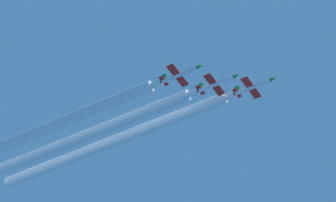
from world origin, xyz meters
TOP-DOWN VIEW (x-y plane):
  - jet_lead at (-7.52, 6.43)m, footprint 8.06×11.74m
  - jet_second_echelon at (-0.58, -0.16)m, footprint 8.06×11.74m
  - jet_third_echelon at (7.11, -6.06)m, footprint 8.06×11.74m
  - smoke_trail_lead at (-7.52, -33.63)m, footprint 2.88×69.41m
  - smoke_trail_second_echelon at (-0.58, -40.40)m, footprint 2.88×69.77m
  - smoke_trail_third_echelon at (7.11, -47.75)m, footprint 2.88×72.66m

SIDE VIEW (x-z plane):
  - smoke_trail_third_echelon at x=7.11m, z-range 182.40..185.28m
  - jet_third_echelon at x=7.11m, z-range 182.46..185.28m
  - smoke_trail_second_echelon at x=-0.58m, z-range 183.00..185.88m
  - jet_second_echelon at x=-0.58m, z-range 183.06..185.88m
  - smoke_trail_lead at x=-7.52m, z-range 184.65..187.53m
  - jet_lead at x=-7.52m, z-range 184.71..187.53m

